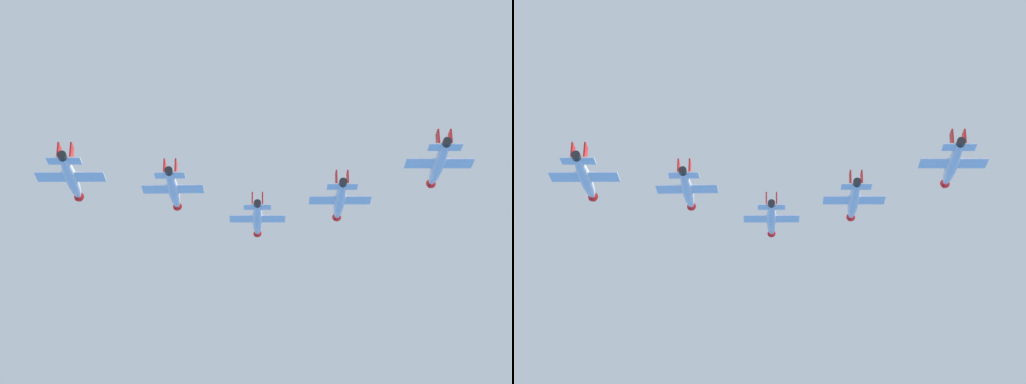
# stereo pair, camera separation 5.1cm
# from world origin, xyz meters

# --- Properties ---
(jet_lead) EXTENTS (17.62, 10.90, 3.70)m
(jet_lead) POSITION_xyz_m (14.61, -18.49, 159.00)
(jet_lead) COLOR white
(jet_left_wingman) EXTENTS (17.93, 11.03, 3.77)m
(jet_left_wingman) POSITION_xyz_m (-3.95, -5.76, 157.68)
(jet_left_wingman) COLOR white
(jet_right_wingman) EXTENTS (17.85, 11.05, 3.75)m
(jet_right_wingman) POSITION_xyz_m (-0.95, -34.76, 155.40)
(jet_right_wingman) COLOR white
(jet_left_outer) EXTENTS (18.15, 11.21, 3.81)m
(jet_left_outer) POSITION_xyz_m (-22.52, 6.98, 152.28)
(jet_left_outer) COLOR white
(jet_right_outer) EXTENTS (17.82, 11.04, 3.75)m
(jet_right_outer) POSITION_xyz_m (-16.51, -51.03, 154.29)
(jet_right_outer) COLOR white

